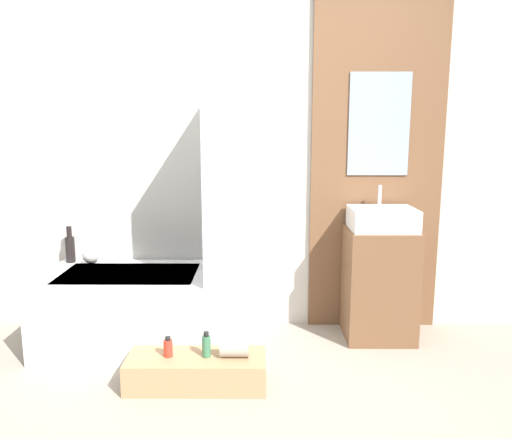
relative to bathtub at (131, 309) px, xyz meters
name	(u,v)px	position (x,y,z in m)	size (l,w,h in m)	color
wall_tiled_back	(246,149)	(0.77, 0.41, 1.05)	(4.20, 0.06, 2.60)	beige
wall_wood_accent	(377,148)	(1.70, 0.36, 1.06)	(0.93, 0.04, 2.60)	brown
bathtub	(131,309)	(0.00, 0.00, 0.00)	(1.14, 0.71, 0.50)	white
glass_shower_screen	(208,182)	(0.54, -0.02, 0.86)	(0.01, 0.63, 1.22)	silver
wooden_step_bench	(196,371)	(0.51, -0.55, -0.16)	(0.79, 0.30, 0.17)	#A87F56
vanity_cabinet	(379,284)	(1.70, 0.13, 0.13)	(0.46, 0.41, 0.77)	brown
sink	(382,219)	(1.70, 0.13, 0.59)	(0.43, 0.36, 0.29)	white
vase_tall_dark	(70,248)	(-0.49, 0.27, 0.35)	(0.06, 0.06, 0.26)	black
vase_round_light	(91,255)	(-0.33, 0.25, 0.31)	(0.12, 0.12, 0.12)	silver
bottle_soap_primary	(168,348)	(0.35, -0.55, -0.02)	(0.05, 0.05, 0.12)	red
bottle_soap_secondary	(206,346)	(0.57, -0.55, -0.01)	(0.05, 0.05, 0.15)	#38704C
towel_roll	(234,349)	(0.73, -0.55, -0.03)	(0.09, 0.09, 0.16)	gray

